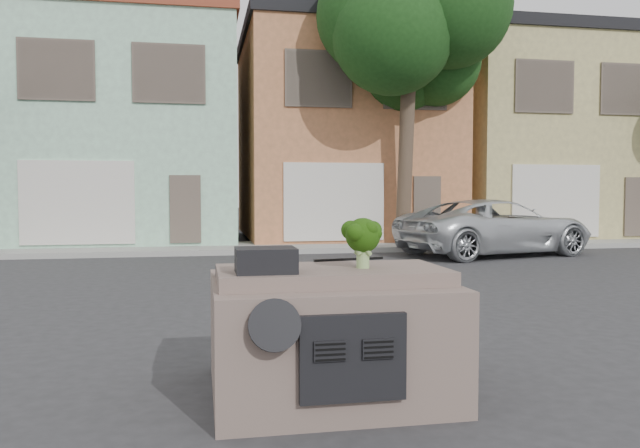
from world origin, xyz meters
name	(u,v)px	position (x,y,z in m)	size (l,w,h in m)	color
ground_plane	(284,322)	(0.00, 0.00, 0.00)	(120.00, 120.00, 0.00)	#303033
sidewalk	(238,248)	(0.00, 10.50, 0.07)	(40.00, 3.00, 0.15)	gray
townhouse_mint	(130,134)	(-3.50, 14.50, 3.77)	(7.20, 8.20, 7.55)	#9FD1B1
townhouse_tan	(339,138)	(4.00, 14.50, 3.77)	(7.20, 8.20, 7.55)	#BB744A
townhouse_beige	(524,141)	(11.50, 14.50, 3.77)	(7.20, 8.20, 7.55)	tan
silver_pickup	(495,255)	(6.95, 7.73, 0.00)	(2.57, 5.58, 1.55)	silver
tree_near	(405,109)	(5.00, 9.80, 4.25)	(4.40, 4.00, 8.50)	#173B13
car_dashboard	(328,329)	(0.00, -3.00, 0.56)	(2.00, 1.80, 1.12)	#6F5B53
instrument_hump	(266,260)	(-0.58, -3.35, 1.22)	(0.48, 0.38, 0.20)	black
wiper_arm	(349,259)	(0.28, -2.62, 1.13)	(0.70, 0.03, 0.02)	black
broccoli	(363,242)	(0.26, -3.21, 1.34)	(0.36, 0.36, 0.44)	#173408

